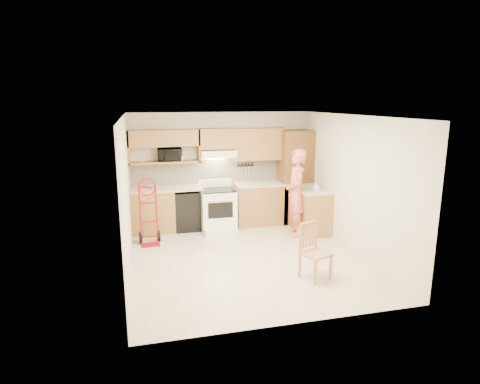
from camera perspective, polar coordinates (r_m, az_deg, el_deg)
name	(u,v)px	position (r m, az deg, el deg)	size (l,w,h in m)	color
floor	(247,259)	(7.33, 0.96, -9.34)	(4.00, 4.50, 0.02)	#C1B29C
ceiling	(247,115)	(6.80, 1.04, 10.75)	(4.00, 4.50, 0.02)	white
wall_back	(221,169)	(9.12, -2.68, 3.30)	(4.00, 0.02, 2.50)	beige
wall_front	(296,230)	(4.88, 7.89, -5.27)	(4.00, 0.02, 2.50)	beige
wall_left	(126,196)	(6.73, -15.76, -0.59)	(0.02, 4.50, 2.50)	beige
wall_right	(353,184)	(7.71, 15.58, 1.09)	(0.02, 4.50, 2.50)	beige
backsplash	(221,171)	(9.10, -2.65, 2.97)	(3.92, 0.03, 0.55)	beige
lower_cab_left	(153,211)	(8.82, -12.15, -2.63)	(0.90, 0.60, 0.90)	#A4763B
dishwasher	(188,210)	(8.88, -7.30, -2.51)	(0.60, 0.60, 0.85)	black
lower_cab_right	(260,204)	(9.19, 2.84, -1.73)	(1.14, 0.60, 0.90)	#A4763B
countertop_left	(166,189)	(8.72, -10.33, 0.46)	(1.50, 0.63, 0.04)	#C2AD8B
countertop_right	(260,184)	(9.08, 2.87, 1.14)	(1.14, 0.63, 0.04)	#C2AD8B
cab_return_right	(310,211)	(8.76, 9.82, -2.63)	(0.60, 1.00, 0.90)	#A4763B
countertop_return	(311,189)	(8.65, 9.94, 0.37)	(0.63, 1.00, 0.04)	#C2AD8B
pantry_tall	(295,177)	(9.33, 7.71, 2.17)	(0.70, 0.60, 2.10)	brown
upper_cab_left	(164,138)	(8.69, -10.67, 7.48)	(1.50, 0.33, 0.34)	#A4763B
upper_shelf_mw	(165,162)	(8.75, -10.54, 4.16)	(1.50, 0.33, 0.04)	#A4763B
upper_cab_center	(217,139)	(8.84, -3.27, 7.50)	(0.76, 0.33, 0.44)	#A4763B
upper_cab_right	(259,144)	(9.07, 2.68, 6.76)	(1.14, 0.33, 0.70)	#A4763B
range_hood	(218,153)	(8.81, -3.17, 5.46)	(0.76, 0.46, 0.14)	white
knife_strip	(245,168)	(9.19, 0.76, 3.33)	(0.40, 0.05, 0.29)	black
microwave	(170,155)	(8.74, -9.87, 5.21)	(0.49, 0.33, 0.27)	black
range	(218,207)	(8.64, -3.08, -2.09)	(0.73, 0.96, 1.07)	white
person	(296,193)	(8.36, 7.88, -0.12)	(0.66, 0.43, 1.80)	#C86054
hand_truck	(149,215)	(8.02, -12.71, -3.15)	(0.46, 0.43, 1.18)	#A20A15
dining_chair	(316,252)	(6.51, 10.60, -8.25)	(0.40, 0.43, 0.88)	tan
soap_bottle	(316,186)	(8.40, 10.66, 0.78)	(0.09, 0.09, 0.19)	white
bowl	(154,187)	(8.70, -11.98, 0.67)	(0.22, 0.22, 0.05)	white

